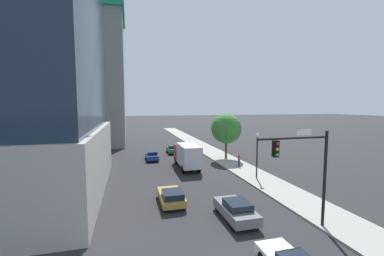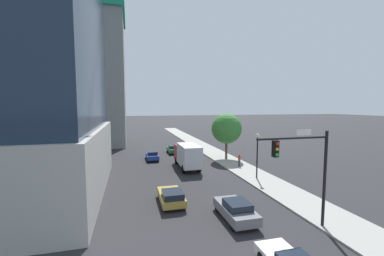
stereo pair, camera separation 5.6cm
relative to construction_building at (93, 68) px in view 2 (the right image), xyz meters
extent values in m
cube|color=#9E9B93|center=(21.39, -26.97, -16.26)|extent=(4.08, 120.00, 0.15)
cube|color=gray|center=(-0.03, 0.03, -1.40)|extent=(12.62, 13.89, 29.86)
cube|color=#1E9E70|center=(-0.03, 0.03, 12.03)|extent=(13.38, 14.73, 3.00)
cube|color=red|center=(3.76, -4.13, 2.34)|extent=(0.90, 0.90, 37.34)
cylinder|color=black|center=(19.75, -42.54, -12.91)|extent=(0.20, 0.20, 6.54)
cylinder|color=black|center=(17.18, -42.54, -10.05)|extent=(5.15, 0.14, 0.14)
cube|color=black|center=(15.92, -42.54, -10.67)|extent=(0.32, 0.36, 1.05)
sphere|color=red|center=(15.92, -42.73, -10.33)|extent=(0.22, 0.22, 0.22)
sphere|color=orange|center=(15.92, -42.73, -10.67)|extent=(0.22, 0.22, 0.22)
sphere|color=green|center=(15.92, -42.73, -11.01)|extent=(0.22, 0.22, 0.22)
cube|color=white|center=(17.95, -42.54, -9.70)|extent=(1.10, 0.04, 0.36)
cylinder|color=black|center=(20.99, -31.39, -13.83)|extent=(0.16, 0.16, 4.70)
sphere|color=silver|center=(20.99, -31.39, -11.30)|extent=(0.44, 0.44, 0.44)
cylinder|color=brown|center=(21.57, -20.95, -14.71)|extent=(0.36, 0.36, 2.95)
sphere|color=#387F33|center=(21.57, -20.95, -11.49)|extent=(4.65, 4.65, 4.65)
cube|color=slate|center=(14.49, -39.91, -15.68)|extent=(1.94, 4.33, 0.69)
cube|color=#19212D|center=(14.49, -40.22, -15.09)|extent=(1.63, 1.95, 0.47)
cylinder|color=black|center=(13.64, -38.44, -15.97)|extent=(0.22, 0.72, 0.72)
cylinder|color=black|center=(15.34, -38.44, -15.97)|extent=(0.22, 0.72, 0.72)
cylinder|color=black|center=(13.64, -41.38, -15.97)|extent=(0.22, 0.72, 0.72)
cylinder|color=black|center=(15.34, -41.38, -15.97)|extent=(0.22, 0.72, 0.72)
cube|color=#1E6638|center=(14.49, -13.73, -15.72)|extent=(1.86, 4.14, 0.61)
cube|color=#19212D|center=(14.49, -13.83, -15.18)|extent=(1.56, 1.86, 0.47)
cylinder|color=black|center=(13.68, -12.33, -15.97)|extent=(0.22, 0.71, 0.71)
cylinder|color=black|center=(15.31, -12.33, -15.97)|extent=(0.22, 0.71, 0.71)
cylinder|color=black|center=(13.68, -15.14, -15.97)|extent=(0.22, 0.71, 0.71)
cylinder|color=black|center=(15.31, -15.14, -15.97)|extent=(0.22, 0.71, 0.71)
cube|color=#233D9E|center=(10.39, -18.23, -15.72)|extent=(1.72, 4.27, 0.64)
cube|color=#19212D|center=(10.39, -18.55, -15.17)|extent=(1.44, 2.06, 0.48)
cylinder|color=black|center=(9.63, -16.78, -15.99)|extent=(0.22, 0.67, 0.67)
cylinder|color=black|center=(11.14, -16.78, -15.99)|extent=(0.22, 0.67, 0.67)
cylinder|color=black|center=(9.63, -19.68, -15.99)|extent=(0.22, 0.67, 0.67)
cylinder|color=black|center=(11.14, -19.68, -15.99)|extent=(0.22, 0.67, 0.67)
cube|color=#AD8938|center=(10.39, -35.80, -15.74)|extent=(1.91, 4.04, 0.58)
cube|color=#19212D|center=(10.39, -36.69, -15.21)|extent=(1.60, 1.94, 0.48)
cylinder|color=black|center=(9.55, -34.43, -15.98)|extent=(0.22, 0.69, 0.69)
cylinder|color=black|center=(11.23, -34.43, -15.98)|extent=(0.22, 0.69, 0.69)
cylinder|color=black|center=(9.55, -37.18, -15.98)|extent=(0.22, 0.69, 0.69)
cylinder|color=black|center=(11.23, -37.18, -15.98)|extent=(0.22, 0.69, 0.69)
cylinder|color=black|center=(15.26, -44.96, -16.01)|extent=(0.22, 0.64, 0.64)
cube|color=#B21E1E|center=(14.49, -21.91, -14.63)|extent=(2.30, 2.00, 2.19)
cube|color=silver|center=(14.49, -25.55, -14.38)|extent=(2.30, 4.98, 2.69)
cylinder|color=black|center=(13.48, -21.91, -15.82)|extent=(0.30, 1.02, 1.02)
cylinder|color=black|center=(15.50, -21.91, -15.82)|extent=(0.30, 1.02, 1.02)
cylinder|color=black|center=(13.48, -26.79, -15.82)|extent=(0.30, 1.02, 1.02)
cylinder|color=black|center=(15.50, -26.79, -15.82)|extent=(0.30, 1.02, 1.02)
cylinder|color=#38334C|center=(21.43, -25.93, -15.77)|extent=(0.28, 0.28, 0.83)
cylinder|color=red|center=(21.43, -25.93, -15.03)|extent=(0.34, 0.34, 0.64)
sphere|color=brown|center=(21.43, -25.93, -14.60)|extent=(0.22, 0.22, 0.22)
camera|label=1|loc=(7.03, -55.87, -7.99)|focal=22.86mm
camera|label=2|loc=(7.08, -55.88, -7.99)|focal=22.86mm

